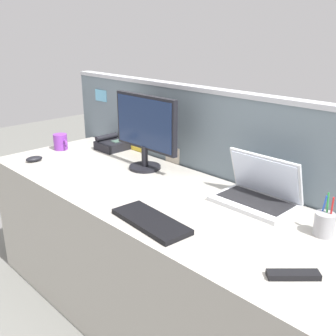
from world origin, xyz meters
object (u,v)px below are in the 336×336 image
Objects in this scene: tv_remote at (293,275)px; desktop_monitor at (145,127)px; coffee_mug at (61,142)px; keyboard_main at (151,221)px; computer_mouse_right_hand at (34,159)px; laptop at (258,191)px; desk_phone at (112,144)px; pen_cup at (324,224)px.

desktop_monitor is at bearing -153.59° from tv_remote.
keyboard_main is at bearing -13.28° from coffee_mug.
coffee_mug reaches higher than computer_mouse_right_hand.
computer_mouse_right_hand is (-1.28, -0.45, -0.04)m from laptop.
desktop_monitor is 0.71m from coffee_mug.
desktop_monitor is 2.61× the size of desk_phone.
desk_phone is at bearing 46.86° from coffee_mug.
desk_phone is 1.40× the size of coffee_mug.
pen_cup is at bearing -1.29° from desktop_monitor.
keyboard_main is (0.98, -0.53, -0.02)m from desk_phone.
coffee_mug is (-1.80, 0.20, 0.04)m from tv_remote.
desk_phone is 1.11m from keyboard_main.
desk_phone is 1.78× the size of computer_mouse_right_hand.
tv_remote is at bearing -79.42° from pen_cup.
tv_remote is (0.06, -0.34, -0.04)m from pen_cup.
desk_phone is 1.04× the size of pen_cup.
desk_phone is at bearing 84.84° from computer_mouse_right_hand.
pen_cup is (1.51, -0.11, 0.02)m from desk_phone.
laptop is 2.12× the size of pen_cup.
tv_remote is at bearing 12.07° from keyboard_main.
desktop_monitor is 0.74m from laptop.
coffee_mug is (-1.74, -0.13, 0.00)m from pen_cup.
laptop reaches higher than tv_remote.
laptop is at bearing 167.70° from pen_cup.
pen_cup is (0.35, -0.08, -0.01)m from laptop.
coffee_mug is at bearing -171.48° from laptop.
desk_phone is at bearing 175.78° from pen_cup.
computer_mouse_right_hand is (-1.09, 0.04, 0.01)m from keyboard_main.
pen_cup is at bearing -12.30° from laptop.
keyboard_main is at bearing -28.42° from desk_phone.
pen_cup is 1.75m from coffee_mug.
laptop reaches higher than coffee_mug.
desktop_monitor reaches higher than computer_mouse_right_hand.
keyboard_main is at bearing -110.83° from laptop.
coffee_mug is (-0.67, -0.16, -0.19)m from desktop_monitor.
keyboard_main is 2.16× the size of tv_remote.
laptop is 2.85× the size of coffee_mug.
coffee_mug is at bearing 122.55° from computer_mouse_right_hand.
keyboard_main is 2.89× the size of coffee_mug.
laptop reaches higher than pen_cup.
laptop is at bearing -1.74° from desk_phone.
coffee_mug is (-1.39, -0.21, -0.01)m from laptop.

